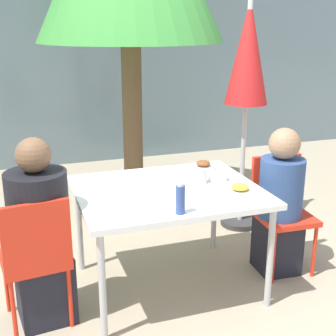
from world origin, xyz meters
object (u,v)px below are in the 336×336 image
object	(u,v)px
person_right	(280,205)
drinking_cup	(201,176)
chair_left	(36,253)
salad_bowl	(218,177)
person_left	(41,238)
closed_umbrella	(248,63)
chair_right	(280,204)
bottle	(180,199)

from	to	relation	value
person_right	drinking_cup	bearing A→B (deg)	-4.59
chair_left	salad_bowl	size ratio (longest dim) A/B	6.24
drinking_cup	person_right	bearing A→B (deg)	-7.47
chair_left	drinking_cup	xyz separation A→B (m)	(1.17, 0.22, 0.29)
person_left	salad_bowl	xyz separation A→B (m)	(1.27, 0.16, 0.22)
closed_umbrella	chair_right	bearing A→B (deg)	-95.34
closed_umbrella	bottle	world-z (taller)	closed_umbrella
person_left	bottle	distance (m)	0.91
person_left	bottle	xyz separation A→B (m)	(0.80, -0.33, 0.28)
person_left	salad_bowl	bearing A→B (deg)	0.64
person_left	drinking_cup	bearing A→B (deg)	0.34
closed_umbrella	salad_bowl	world-z (taller)	closed_umbrella
closed_umbrella	drinking_cup	distance (m)	1.28
chair_left	bottle	bearing A→B (deg)	-22.71
drinking_cup	salad_bowl	distance (m)	0.15
person_left	bottle	world-z (taller)	person_left
chair_right	closed_umbrella	world-z (taller)	closed_umbrella
person_left	chair_right	bearing A→B (deg)	-2.28
chair_left	salad_bowl	xyz separation A→B (m)	(1.31, 0.24, 0.27)
person_right	salad_bowl	size ratio (longest dim) A/B	8.06
bottle	salad_bowl	bearing A→B (deg)	46.27
chair_left	salad_bowl	world-z (taller)	chair_left
chair_left	drinking_cup	world-z (taller)	chair_left
closed_umbrella	salad_bowl	bearing A→B (deg)	-128.53
drinking_cup	closed_umbrella	bearing A→B (deg)	46.34
person_left	chair_left	bearing A→B (deg)	-121.99
chair_left	person_right	bearing A→B (deg)	-2.00
chair_left	salad_bowl	bearing A→B (deg)	4.05
person_right	bottle	size ratio (longest dim) A/B	5.82
chair_right	salad_bowl	xyz separation A→B (m)	(-0.53, 0.03, 0.27)
chair_right	person_right	size ratio (longest dim) A/B	0.77
bottle	drinking_cup	size ratio (longest dim) A/B	1.90
person_left	bottle	size ratio (longest dim) A/B	6.24
person_right	salad_bowl	xyz separation A→B (m)	(-0.47, 0.10, 0.24)
drinking_cup	salad_bowl	size ratio (longest dim) A/B	0.73
chair_right	drinking_cup	world-z (taller)	chair_right
chair_right	person_right	bearing A→B (deg)	58.01
chair_right	salad_bowl	world-z (taller)	chair_right
person_left	person_right	world-z (taller)	person_left
chair_right	closed_umbrella	xyz separation A→B (m)	(0.07, 0.78, 1.00)
closed_umbrella	drinking_cup	bearing A→B (deg)	-133.66
person_right	bottle	xyz separation A→B (m)	(-0.94, -0.39, 0.31)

